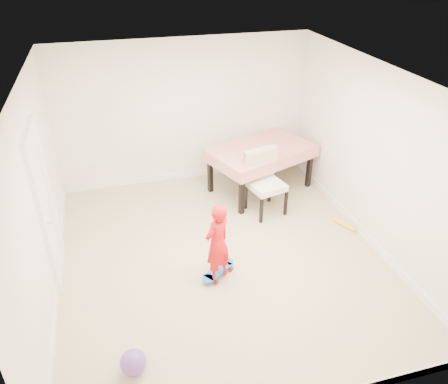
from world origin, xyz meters
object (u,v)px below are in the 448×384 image
object	(u,v)px
child	(217,245)
balloon	(133,362)
skateboard	(218,272)
dining_table	(260,168)
dining_chair	(266,184)

from	to	relation	value
child	balloon	distance (m)	1.75
child	skateboard	bearing A→B (deg)	-143.28
dining_table	dining_chair	world-z (taller)	dining_chair
dining_chair	skateboard	xyz separation A→B (m)	(-1.17, -1.33, -0.49)
dining_table	skateboard	distance (m)	2.51
dining_table	child	world-z (taller)	child
child	balloon	size ratio (longest dim) A/B	4.06
dining_table	balloon	xyz separation A→B (m)	(-2.59, -3.34, -0.28)
skateboard	dining_table	bearing A→B (deg)	20.44
balloon	dining_chair	bearing A→B (deg)	46.88
skateboard	balloon	xyz separation A→B (m)	(-1.25, -1.25, 0.09)
dining_table	skateboard	xyz separation A→B (m)	(-1.34, -2.09, -0.37)
dining_chair	child	bearing A→B (deg)	-143.50
balloon	dining_table	bearing A→B (deg)	52.24
skateboard	dining_chair	bearing A→B (deg)	11.83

